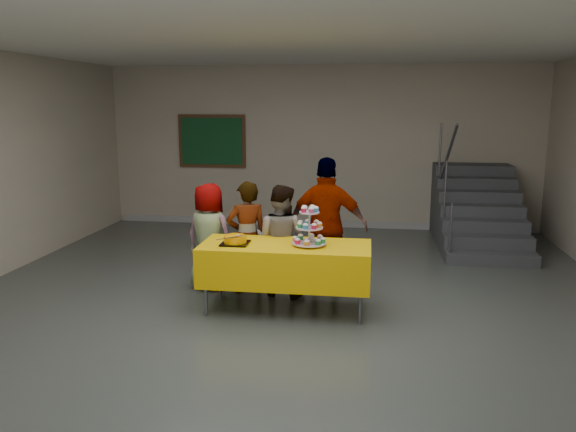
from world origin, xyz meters
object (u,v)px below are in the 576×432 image
bear_cake (235,239)px  staircase (475,214)px  cupcake_stand (309,229)px  schoolchild_a (209,237)px  schoolchild_b (247,237)px  schoolchild_c (280,241)px  bake_table (285,263)px  schoolchild_d (327,226)px  noticeboard (212,141)px

bear_cake → staircase: (3.24, 3.69, -0.34)m
cupcake_stand → schoolchild_a: 1.51m
bear_cake → schoolchild_b: bearing=90.6°
schoolchild_a → schoolchild_c: 0.92m
bake_table → schoolchild_c: schoolchild_c is taller
schoolchild_b → schoolchild_c: size_ratio=1.02×
schoolchild_a → staircase: bearing=-124.4°
schoolchild_c → schoolchild_d: size_ratio=0.81×
schoolchild_c → staircase: size_ratio=0.57×
schoolchild_b → staircase: (3.24, 3.05, -0.21)m
staircase → noticeboard: noticeboard is taller
bake_table → staircase: 4.51m
schoolchild_b → noticeboard: noticeboard is taller
bake_table → noticeboard: noticeboard is taller
cupcake_stand → schoolchild_d: size_ratio=0.27×
bake_table → schoolchild_d: size_ratio=1.12×
schoolchild_d → noticeboard: size_ratio=1.29×
bake_table → bear_cake: bear_cake is taller
schoolchild_c → staircase: bearing=-116.4°
bake_table → cupcake_stand: cupcake_stand is taller
bake_table → cupcake_stand: (0.27, -0.01, 0.39)m
schoolchild_d → staircase: staircase is taller
bake_table → staircase: size_ratio=0.78×
staircase → bear_cake: bearing=-131.2°
schoolchild_b → bear_cake: bearing=68.1°
bear_cake → schoolchild_d: (0.96, 0.76, 0.01)m
schoolchild_c → noticeboard: 4.48m
schoolchild_a → cupcake_stand: bearing=170.6°
bake_table → schoolchild_d: bearing=59.5°
bear_cake → schoolchild_c: size_ratio=0.26×
cupcake_stand → noticeboard: (-2.35, 4.47, 0.65)m
staircase → bake_table: bearing=-126.5°
cupcake_stand → schoolchild_c: schoolchild_c is taller
bear_cake → schoolchild_a: schoolchild_a is taller
schoolchild_a → staircase: staircase is taller
bake_table → cupcake_stand: 0.48m
staircase → noticeboard: bearing=170.0°
schoolchild_b → schoolchild_a: bearing=-30.8°
schoolchild_c → bear_cake: bearing=71.6°
schoolchild_c → schoolchild_d: schoolchild_d is taller
noticeboard → schoolchild_b: bearing=-68.6°
schoolchild_a → schoolchild_d: bearing=-160.9°
schoolchild_b → bake_table: bearing=111.9°
bake_table → schoolchild_a: size_ratio=1.40×
bear_cake → staircase: staircase is taller
schoolchild_b → staircase: size_ratio=0.58×
cupcake_stand → staircase: 4.39m
bake_table → schoolchild_c: (-0.14, 0.53, 0.12)m
schoolchild_c → cupcake_stand: bearing=142.8°
bake_table → schoolchild_c: bearing=104.9°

